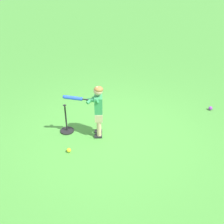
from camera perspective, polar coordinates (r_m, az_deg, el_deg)
name	(u,v)px	position (r m, az deg, el deg)	size (l,w,h in m)	color
ground_plane	(111,135)	(5.59, -0.27, -4.81)	(40.00, 40.00, 0.00)	#479338
child_batter	(97,107)	(5.26, -3.17, 1.05)	(0.50, 0.72, 1.08)	#232328
play_ball_midfield	(210,108)	(6.84, 19.81, 0.74)	(0.09, 0.09, 0.09)	purple
play_ball_behind_batter	(69,150)	(5.19, -8.98, -7.86)	(0.08, 0.08, 0.08)	yellow
batting_tee	(67,127)	(5.72, -9.39, -3.13)	(0.28, 0.28, 0.62)	black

